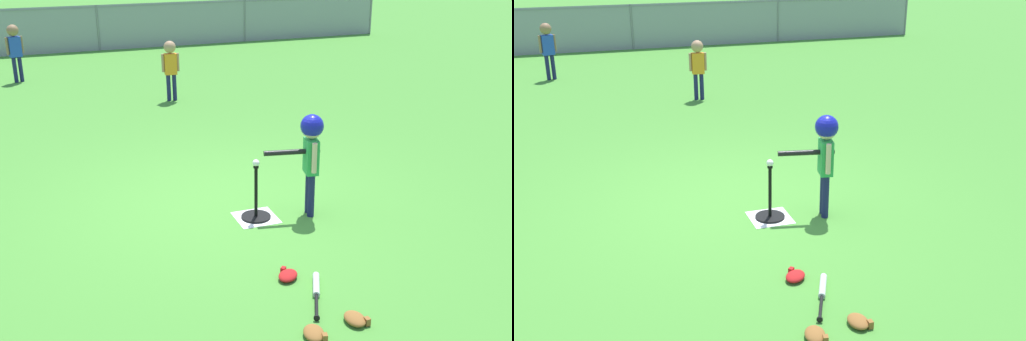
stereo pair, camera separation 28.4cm
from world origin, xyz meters
The scene contains 12 objects.
ground_plane centered at (0.00, 0.00, 0.00)m, with size 60.00×60.00×0.00m, color #478C33.
home_plate centered at (0.24, -0.49, 0.00)m, with size 0.44×0.44×0.01m, color white.
batting_tee centered at (0.24, -0.49, 0.09)m, with size 0.32×0.32×0.60m.
baseball_on_tee centered at (0.24, -0.49, 0.64)m, with size 0.07×0.07×0.07m, color white.
batter_child centered at (0.81, -0.61, 0.81)m, with size 0.63×0.32×1.13m.
fielder_deep_right centered at (0.56, 4.72, 0.70)m, with size 0.32×0.21×1.08m.
fielder_near_left centered at (-2.03, 7.29, 0.75)m, with size 0.33×0.23×1.16m.
spare_bat_silver centered at (0.20, -2.06, 0.03)m, with size 0.34×0.63×0.06m.
glove_near_bats centered at (-0.10, -2.63, 0.04)m, with size 0.21×0.25×0.07m.
glove_tossed_aside centered at (0.29, -2.58, 0.04)m, with size 0.17×0.22×0.07m.
glove_outfield_drop centered at (0.05, -1.78, 0.04)m, with size 0.27×0.27×0.07m.
outfield_fence centered at (0.00, 10.37, 0.62)m, with size 16.06×0.06×1.15m.
Camera 1 is at (-1.92, -6.20, 2.91)m, focal length 43.63 mm.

